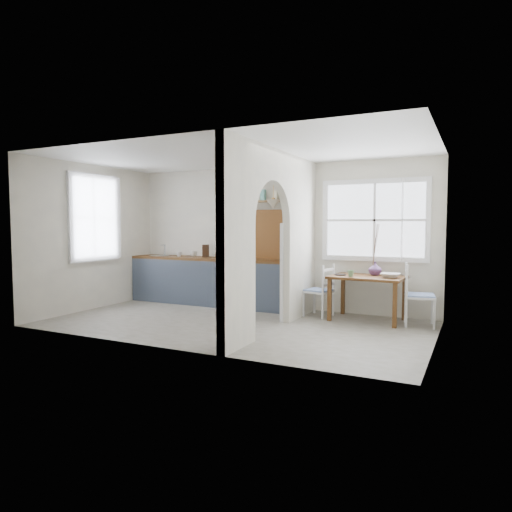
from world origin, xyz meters
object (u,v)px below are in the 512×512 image
at_px(chair_left, 319,290).
at_px(vase, 375,269).
at_px(dining_table, 367,298).
at_px(chair_right, 420,295).
at_px(kettle, 289,254).

bearing_deg(chair_left, vase, 112.83).
height_order(dining_table, chair_right, chair_right).
height_order(dining_table, chair_left, chair_left).
bearing_deg(vase, kettle, -179.93).
bearing_deg(dining_table, chair_right, 0.56).
height_order(kettle, vase, kettle).
relative_size(dining_table, chair_left, 1.31).
xyz_separation_m(dining_table, chair_left, (-0.81, 0.00, 0.08)).
distance_m(chair_right, kettle, 2.29).
relative_size(chair_right, kettle, 4.45).
relative_size(dining_table, vase, 5.24).
height_order(dining_table, kettle, kettle).
relative_size(chair_left, chair_right, 0.93).
distance_m(kettle, vase, 1.51).
xyz_separation_m(kettle, vase, (1.50, 0.00, -0.19)).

